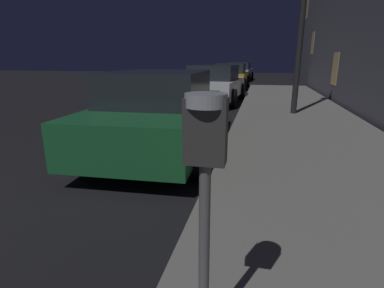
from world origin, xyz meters
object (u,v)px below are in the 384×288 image
Objects in this scene: car_white at (215,84)px; car_yellow_cab at (231,76)px; parking_meter at (205,163)px; car_green at (161,112)px; car_silver at (239,72)px.

car_white is 0.92× the size of car_yellow_cab.
parking_meter reaches higher than car_green.
car_white is (-1.52, 10.38, -0.45)m from parking_meter.
car_green is (-1.52, 3.85, -0.45)m from parking_meter.
car_green is at bearing -89.96° from car_white.
parking_meter reaches higher than car_silver.
car_yellow_cab is (0.00, 6.39, 0.01)m from car_white.
parking_meter is at bearing -81.65° from car_white.
car_yellow_cab is 1.02× the size of car_silver.
car_yellow_cab is 6.84m from car_silver.
car_green is at bearing -89.99° from car_silver.
car_silver is (0.00, 13.23, 0.01)m from car_white.
parking_meter reaches higher than car_yellow_cab.
parking_meter is 16.84m from car_yellow_cab.
car_white is (-0.01, 6.52, 0.00)m from car_green.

